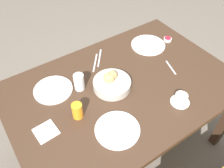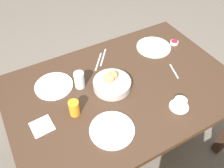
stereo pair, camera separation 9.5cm
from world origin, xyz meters
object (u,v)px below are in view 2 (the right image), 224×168
(spoon_coffee, at_px, (174,71))
(juice_glass, at_px, (74,108))
(napkin, at_px, (42,126))
(plate_near_left, at_px, (154,47))
(plate_far_center, at_px, (112,130))
(water_tumbler, at_px, (79,80))
(coffee_cup, at_px, (180,104))
(bread_basket, at_px, (112,83))
(knife_silver, at_px, (103,57))
(jam_bowl_berry, at_px, (174,42))
(fork_silver, at_px, (98,62))
(plate_near_right, at_px, (54,86))

(spoon_coffee, bearing_deg, juice_glass, 0.22)
(spoon_coffee, xyz_separation_m, napkin, (0.94, -0.00, 0.00))
(plate_near_left, height_order, juice_glass, juice_glass)
(spoon_coffee, bearing_deg, plate_far_center, 19.04)
(water_tumbler, distance_m, coffee_cup, 0.63)
(bread_basket, distance_m, knife_silver, 0.31)
(jam_bowl_berry, xyz_separation_m, napkin, (1.14, 0.25, -0.01))
(plate_far_center, relative_size, fork_silver, 1.57)
(fork_silver, height_order, spoon_coffee, same)
(plate_far_center, height_order, water_tumbler, water_tumbler)
(spoon_coffee, bearing_deg, jam_bowl_berry, -129.35)
(plate_far_center, distance_m, jam_bowl_berry, 0.93)
(bread_basket, xyz_separation_m, spoon_coffee, (-0.45, 0.08, -0.03))
(plate_near_right, xyz_separation_m, spoon_coffee, (-0.77, 0.27, -0.00))
(jam_bowl_berry, relative_size, napkin, 0.50)
(juice_glass, bearing_deg, bread_basket, -164.16)
(knife_silver, bearing_deg, bread_basket, 72.91)
(coffee_cup, xyz_separation_m, knife_silver, (0.18, -0.63, -0.03))
(plate_near_right, height_order, jam_bowl_berry, jam_bowl_berry)
(bread_basket, height_order, fork_silver, bread_basket)
(plate_far_center, bearing_deg, jam_bowl_berry, -150.49)
(water_tumbler, bearing_deg, bread_basket, 149.06)
(knife_silver, bearing_deg, coffee_cup, 106.05)
(juice_glass, xyz_separation_m, jam_bowl_berry, (-0.95, -0.25, -0.04))
(fork_silver, relative_size, spoon_coffee, 1.11)
(juice_glass, bearing_deg, water_tumbler, -121.49)
(bread_basket, bearing_deg, coffee_cup, 128.60)
(plate_near_left, relative_size, plate_far_center, 1.04)
(water_tumbler, relative_size, spoon_coffee, 0.79)
(jam_bowl_berry, bearing_deg, napkin, 12.22)
(water_tumbler, bearing_deg, juice_glass, 58.51)
(plate_near_right, bearing_deg, fork_silver, -167.79)
(plate_near_left, relative_size, juice_glass, 2.62)
(plate_near_right, xyz_separation_m, coffee_cup, (-0.60, 0.53, 0.02))
(juice_glass, xyz_separation_m, coffee_cup, (-0.56, 0.26, -0.02))
(bread_basket, height_order, juice_glass, bread_basket)
(water_tumbler, distance_m, knife_silver, 0.33)
(water_tumbler, height_order, napkin, water_tumbler)
(jam_bowl_berry, xyz_separation_m, fork_silver, (0.62, -0.09, -0.01))
(plate_near_right, height_order, napkin, plate_near_right)
(plate_near_right, relative_size, knife_silver, 1.54)
(knife_silver, relative_size, napkin, 1.29)
(plate_near_left, distance_m, plate_near_right, 0.81)
(bread_basket, relative_size, plate_near_right, 0.98)
(plate_near_right, relative_size, coffee_cup, 2.12)
(bread_basket, xyz_separation_m, water_tumbler, (0.18, -0.11, 0.02))
(water_tumbler, relative_size, fork_silver, 0.71)
(jam_bowl_berry, xyz_separation_m, spoon_coffee, (0.21, 0.25, -0.01))
(juice_glass, distance_m, fork_silver, 0.48)
(fork_silver, bearing_deg, coffee_cup, 111.36)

